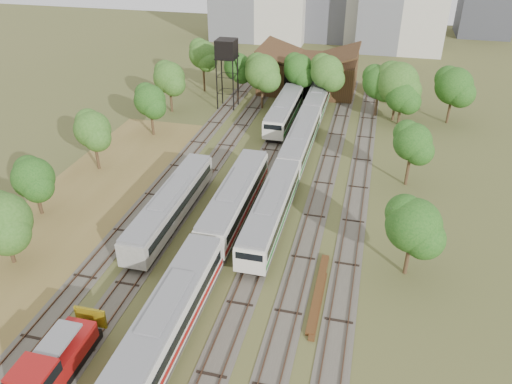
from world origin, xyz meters
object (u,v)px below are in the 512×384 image
(shunter_locomotive, at_px, (53,366))
(water_tower, at_px, (226,51))
(railcar_red_set, at_px, (207,250))
(railcar_green_set, at_px, (300,141))

(shunter_locomotive, height_order, water_tower, water_tower)
(shunter_locomotive, xyz_separation_m, water_tower, (-4.03, 53.61, 7.40))
(railcar_red_set, xyz_separation_m, shunter_locomotive, (-6.00, -14.14, -0.43))
(railcar_green_set, relative_size, water_tower, 4.90)
(railcar_green_set, distance_m, water_tower, 21.26)
(railcar_red_set, bearing_deg, water_tower, 104.26)
(railcar_red_set, height_order, shunter_locomotive, railcar_red_set)
(railcar_red_set, height_order, water_tower, water_tower)
(railcar_red_set, height_order, railcar_green_set, railcar_red_set)
(railcar_red_set, xyz_separation_m, railcar_green_set, (4.00, 25.16, -0.11))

